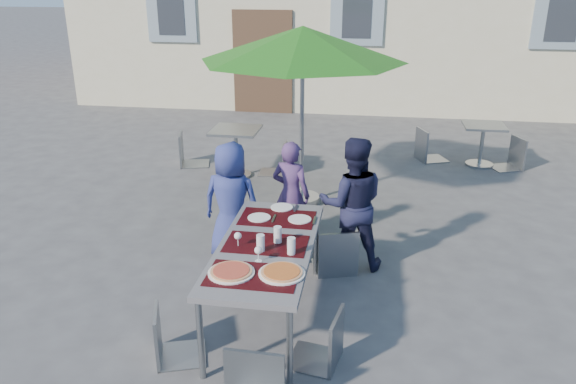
% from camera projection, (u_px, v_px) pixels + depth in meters
% --- Properties ---
extents(ground, '(90.00, 90.00, 0.00)m').
position_uv_depth(ground, '(314.00, 296.00, 5.45)').
color(ground, '#424245').
rests_on(ground, ground).
extents(dining_table, '(0.80, 1.85, 0.76)m').
position_uv_depth(dining_table, '(266.00, 250.00, 4.84)').
color(dining_table, '#46464B').
rests_on(dining_table, ground).
extents(pizza_near_left, '(0.37, 0.37, 0.03)m').
position_uv_depth(pizza_near_left, '(231.00, 272.00, 4.34)').
color(pizza_near_left, white).
rests_on(pizza_near_left, dining_table).
extents(pizza_near_right, '(0.36, 0.36, 0.03)m').
position_uv_depth(pizza_near_right, '(282.00, 272.00, 4.33)').
color(pizza_near_right, white).
rests_on(pizza_near_right, dining_table).
extents(glassware, '(0.54, 0.42, 0.15)m').
position_uv_depth(glassware, '(271.00, 242.00, 4.69)').
color(glassware, silver).
rests_on(glassware, dining_table).
extents(place_settings, '(0.64, 0.50, 0.01)m').
position_uv_depth(place_settings, '(281.00, 215.00, 5.38)').
color(place_settings, white).
rests_on(place_settings, dining_table).
extents(child_0, '(0.68, 0.48, 1.31)m').
position_uv_depth(child_0, '(231.00, 202.00, 5.96)').
color(child_0, navy).
rests_on(child_0, ground).
extents(child_1, '(0.51, 0.41, 1.23)m').
position_uv_depth(child_1, '(291.00, 194.00, 6.26)').
color(child_1, '#4C3266').
rests_on(child_1, ground).
extents(child_2, '(0.73, 0.48, 1.42)m').
position_uv_depth(child_2, '(352.00, 204.00, 5.77)').
color(child_2, '#181A35').
rests_on(child_2, ground).
extents(chair_0, '(0.50, 0.51, 0.90)m').
position_uv_depth(chair_0, '(244.00, 229.00, 5.64)').
color(chair_0, '#93989F').
rests_on(chair_0, ground).
extents(chair_1, '(0.48, 0.48, 1.02)m').
position_uv_depth(chair_1, '(285.00, 208.00, 5.93)').
color(chair_1, '#90959B').
rests_on(chair_1, ground).
extents(chair_2, '(0.52, 0.53, 0.94)m').
position_uv_depth(chair_2, '(337.00, 224.00, 5.67)').
color(chair_2, gray).
rests_on(chair_2, ground).
extents(chair_3, '(0.48, 0.48, 0.85)m').
position_uv_depth(chair_3, '(167.00, 305.00, 4.40)').
color(chair_3, gray).
rests_on(chair_3, ground).
extents(chair_4, '(0.45, 0.45, 0.87)m').
position_uv_depth(chair_4, '(326.00, 309.00, 4.33)').
color(chair_4, gray).
rests_on(chair_4, ground).
extents(chair_5, '(0.44, 0.45, 0.98)m').
position_uv_depth(chair_5, '(250.00, 354.00, 3.71)').
color(chair_5, gray).
rests_on(chair_5, ground).
extents(patio_umbrella, '(2.61, 2.61, 2.32)m').
position_uv_depth(patio_umbrella, '(303.00, 45.00, 6.90)').
color(patio_umbrella, '#A1A4A9').
rests_on(patio_umbrella, ground).
extents(cafe_table_0, '(0.70, 0.70, 0.75)m').
position_uv_depth(cafe_table_0, '(236.00, 144.00, 8.47)').
color(cafe_table_0, '#A1A4A9').
rests_on(cafe_table_0, ground).
extents(bg_chair_l_0, '(0.54, 0.54, 1.00)m').
position_uv_depth(bg_chair_l_0, '(187.00, 130.00, 8.95)').
color(bg_chair_l_0, gray).
rests_on(bg_chair_l_0, ground).
extents(bg_chair_r_0, '(0.43, 0.42, 0.92)m').
position_uv_depth(bg_chair_r_0, '(278.00, 140.00, 8.57)').
color(bg_chair_r_0, gray).
rests_on(bg_chair_r_0, ground).
extents(cafe_table_1, '(0.64, 0.64, 0.68)m').
position_uv_depth(cafe_table_1, '(482.00, 139.00, 8.97)').
color(cafe_table_1, '#A1A4A9').
rests_on(cafe_table_1, ground).
extents(bg_chair_l_1, '(0.58, 0.57, 1.00)m').
position_uv_depth(bg_chair_l_1, '(429.00, 126.00, 9.18)').
color(bg_chair_l_1, gray).
rests_on(bg_chair_l_1, ground).
extents(bg_chair_r_1, '(0.54, 0.54, 0.94)m').
position_uv_depth(bg_chair_r_1, '(515.00, 135.00, 8.81)').
color(bg_chair_r_1, gray).
rests_on(bg_chair_r_1, ground).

